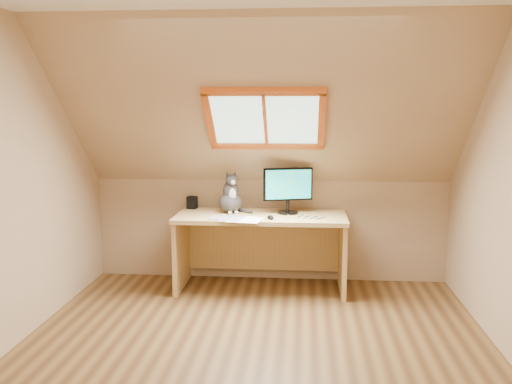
# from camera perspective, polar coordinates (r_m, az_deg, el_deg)

# --- Properties ---
(ground) EXTENTS (3.50, 3.50, 0.00)m
(ground) POSITION_cam_1_polar(r_m,az_deg,el_deg) (4.24, -0.13, -15.55)
(ground) COLOR brown
(ground) RESTS_ON ground
(room_shell) EXTENTS (3.52, 3.52, 2.41)m
(room_shell) POSITION_cam_1_polar(r_m,az_deg,el_deg) (3.79, -0.26, 3.99)
(room_shell) COLOR tan
(room_shell) RESTS_ON ground
(desk) EXTENTS (1.59, 0.70, 0.73)m
(desk) POSITION_cam_1_polar(r_m,az_deg,el_deg) (5.46, 0.56, -4.43)
(desk) COLOR tan
(desk) RESTS_ON ground
(monitor) EXTENTS (0.46, 0.20, 0.43)m
(monitor) POSITION_cam_1_polar(r_m,az_deg,el_deg) (5.36, 3.22, 0.47)
(monitor) COLOR black
(monitor) RESTS_ON desk
(cat) EXTENTS (0.30, 0.33, 0.41)m
(cat) POSITION_cam_1_polar(r_m,az_deg,el_deg) (5.43, -2.57, -0.54)
(cat) COLOR #393532
(cat) RESTS_ON desk
(desk_speaker) EXTENTS (0.10, 0.10, 0.12)m
(desk_speaker) POSITION_cam_1_polar(r_m,az_deg,el_deg) (5.67, -6.41, -1.05)
(desk_speaker) COLOR black
(desk_speaker) RESTS_ON desk
(graphics_tablet) EXTENTS (0.33, 0.26, 0.01)m
(graphics_tablet) POSITION_cam_1_polar(r_m,az_deg,el_deg) (5.15, -2.94, -2.62)
(graphics_tablet) COLOR #B2B2B7
(graphics_tablet) RESTS_ON desk
(mouse) EXTENTS (0.09, 0.11, 0.03)m
(mouse) POSITION_cam_1_polar(r_m,az_deg,el_deg) (5.13, 1.45, -2.55)
(mouse) COLOR black
(mouse) RESTS_ON desk
(papers) EXTENTS (0.35, 0.30, 0.01)m
(papers) POSITION_cam_1_polar(r_m,az_deg,el_deg) (5.11, -1.64, -2.75)
(papers) COLOR white
(papers) RESTS_ON desk
(cables) EXTENTS (0.51, 0.26, 0.01)m
(cables) POSITION_cam_1_polar(r_m,az_deg,el_deg) (5.21, 4.43, -2.53)
(cables) COLOR silver
(cables) RESTS_ON desk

